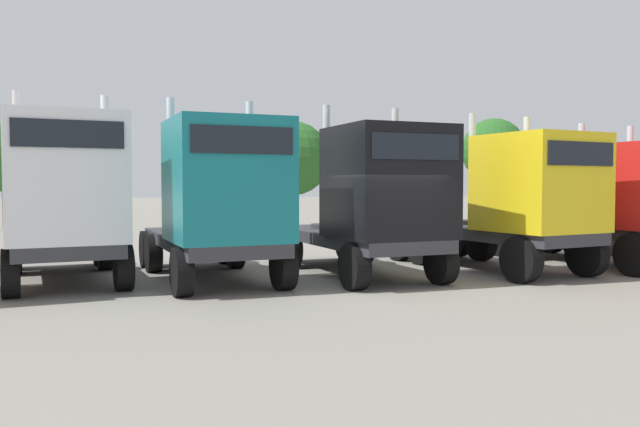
# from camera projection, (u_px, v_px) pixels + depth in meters

# --- Properties ---
(ground) EXTENTS (200.00, 200.00, 0.00)m
(ground) POSITION_uv_depth(u_px,v_px,m) (391.00, 290.00, 14.02)
(ground) COLOR gray
(semi_truck_white) EXTENTS (3.63, 6.41, 4.42)m
(semi_truck_white) POSITION_uv_depth(u_px,v_px,m) (65.00, 199.00, 14.37)
(semi_truck_white) COLOR #333338
(semi_truck_white) RESTS_ON ground
(semi_truck_teal) EXTENTS (3.50, 6.62, 4.31)m
(semi_truck_teal) POSITION_uv_depth(u_px,v_px,m) (220.00, 200.00, 14.60)
(semi_truck_teal) COLOR #333338
(semi_truck_teal) RESTS_ON ground
(semi_truck_black) EXTENTS (3.49, 6.73, 4.22)m
(semi_truck_black) POSITION_uv_depth(u_px,v_px,m) (375.00, 202.00, 15.43)
(semi_truck_black) COLOR #333338
(semi_truck_black) RESTS_ON ground
(semi_truck_yellow) EXTENTS (3.95, 6.63, 4.13)m
(semi_truck_yellow) POSITION_uv_depth(u_px,v_px,m) (519.00, 201.00, 16.49)
(semi_truck_yellow) COLOR #333338
(semi_truck_yellow) RESTS_ON ground
(semi_truck_red) EXTENTS (3.72, 6.67, 3.97)m
(semi_truck_red) POSITION_uv_depth(u_px,v_px,m) (625.00, 203.00, 17.58)
(semi_truck_red) COLOR #333338
(semi_truck_red) RESTS_ON ground
(oak_far_left) EXTENTS (3.53, 3.53, 5.42)m
(oak_far_left) POSITION_uv_depth(u_px,v_px,m) (5.00, 158.00, 32.82)
(oak_far_left) COLOR #4C3823
(oak_far_left) RESTS_ON ground
(oak_far_centre) EXTENTS (3.83, 3.83, 5.55)m
(oak_far_centre) POSITION_uv_depth(u_px,v_px,m) (293.00, 159.00, 33.28)
(oak_far_centre) COLOR #4C3823
(oak_far_centre) RESTS_ON ground
(oak_far_right) EXTENTS (3.29, 3.29, 5.70)m
(oak_far_right) POSITION_uv_depth(u_px,v_px,m) (494.00, 151.00, 33.32)
(oak_far_right) COLOR #4C3823
(oak_far_right) RESTS_ON ground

